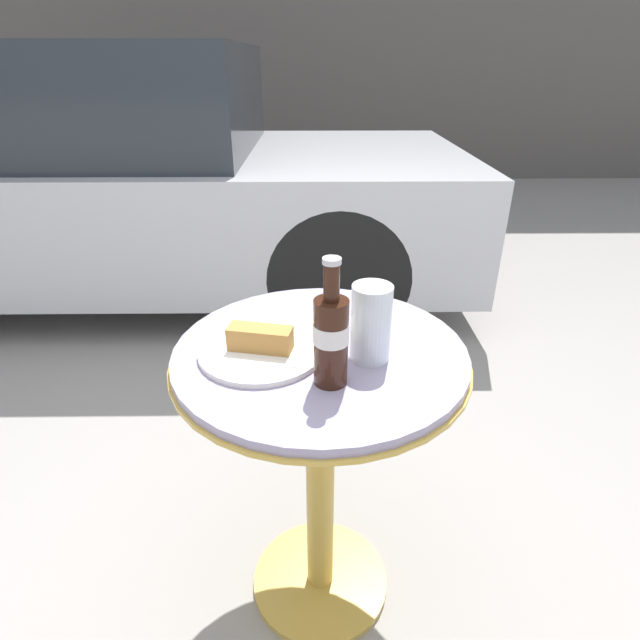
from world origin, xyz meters
TOP-DOWN VIEW (x-y plane):
  - ground_plane at (0.00, 0.00)m, footprint 30.00×30.00m
  - bistro_table at (0.00, 0.00)m, footprint 0.62×0.62m
  - cola_bottle_left at (0.02, -0.12)m, footprint 0.06×0.06m
  - drinking_glass at (0.10, -0.04)m, footprint 0.08×0.08m
  - lunch_plate_near at (-0.12, -0.02)m, footprint 0.26×0.26m
  - parked_car at (-1.17, 2.15)m, footprint 3.96×1.72m

SIDE VIEW (x-z plane):
  - ground_plane at x=0.00m, z-range 0.00..0.00m
  - bistro_table at x=0.00m, z-range 0.18..0.94m
  - parked_car at x=-1.17m, z-range -0.04..1.33m
  - lunch_plate_near at x=-0.12m, z-range 0.74..0.81m
  - drinking_glass at x=0.10m, z-range 0.75..0.91m
  - cola_bottle_left at x=0.02m, z-range 0.73..0.98m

